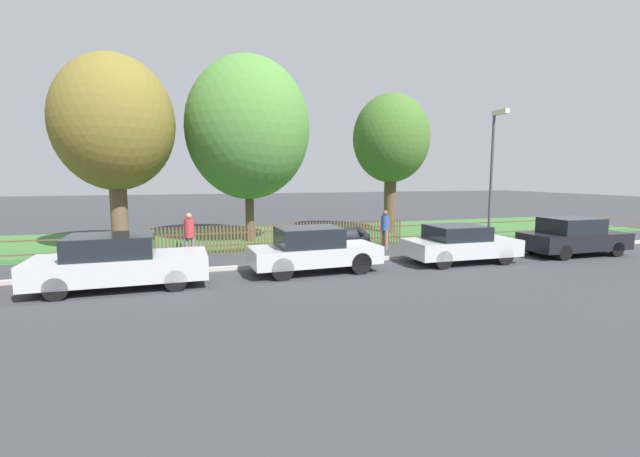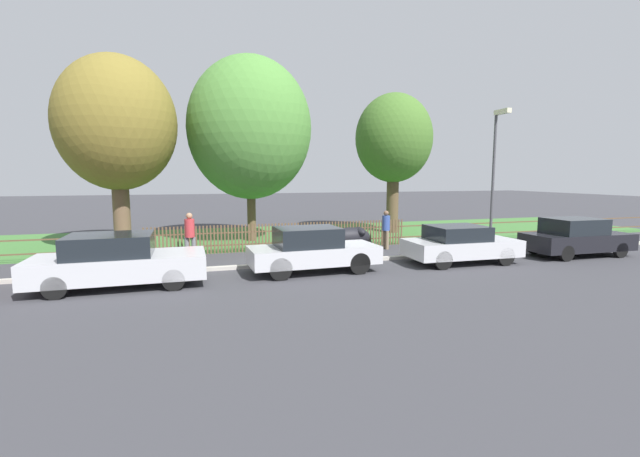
{
  "view_description": "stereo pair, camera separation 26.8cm",
  "coord_description": "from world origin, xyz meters",
  "px_view_note": "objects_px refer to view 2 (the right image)",
  "views": [
    {
      "loc": [
        -3.78,
        -13.64,
        3.01
      ],
      "look_at": [
        0.92,
        1.11,
        1.1
      ],
      "focal_mm": 24.0,
      "sensor_mm": 36.0,
      "label": 1
    },
    {
      "loc": [
        -3.52,
        -13.72,
        3.01
      ],
      "look_at": [
        0.92,
        1.11,
        1.1
      ],
      "focal_mm": 24.0,
      "sensor_mm": 36.0,
      "label": 2
    }
  ],
  "objects_px": {
    "parked_car_white_van": "(576,237)",
    "parked_car_navy_estate": "(312,250)",
    "tree_behind_motorcycle": "(250,129)",
    "tree_nearest_kerb": "(117,124)",
    "covered_motorcycle": "(350,237)",
    "tree_mid_park": "(394,139)",
    "pedestrian_by_lamp": "(386,227)",
    "parked_car_red_compact": "(460,244)",
    "pedestrian_near_fence": "(190,233)",
    "parked_car_black_saloon": "(118,261)",
    "street_lamp": "(496,163)"
  },
  "relations": [
    {
      "from": "parked_car_black_saloon",
      "to": "tree_mid_park",
      "type": "relative_size",
      "value": 0.62
    },
    {
      "from": "parked_car_red_compact",
      "to": "pedestrian_by_lamp",
      "type": "bearing_deg",
      "value": 110.84
    },
    {
      "from": "tree_mid_park",
      "to": "street_lamp",
      "type": "relative_size",
      "value": 1.31
    },
    {
      "from": "parked_car_black_saloon",
      "to": "tree_nearest_kerb",
      "type": "distance_m",
      "value": 7.82
    },
    {
      "from": "tree_nearest_kerb",
      "to": "pedestrian_near_fence",
      "type": "bearing_deg",
      "value": -49.3
    },
    {
      "from": "covered_motorcycle",
      "to": "tree_behind_motorcycle",
      "type": "distance_m",
      "value": 7.12
    },
    {
      "from": "covered_motorcycle",
      "to": "parked_car_red_compact",
      "type": "bearing_deg",
      "value": -43.13
    },
    {
      "from": "parked_car_red_compact",
      "to": "parked_car_white_van",
      "type": "bearing_deg",
      "value": -0.06
    },
    {
      "from": "tree_behind_motorcycle",
      "to": "parked_car_black_saloon",
      "type": "bearing_deg",
      "value": -122.15
    },
    {
      "from": "pedestrian_by_lamp",
      "to": "parked_car_white_van",
      "type": "bearing_deg",
      "value": -123.67
    },
    {
      "from": "parked_car_white_van",
      "to": "covered_motorcycle",
      "type": "height_order",
      "value": "parked_car_white_van"
    },
    {
      "from": "parked_car_navy_estate",
      "to": "pedestrian_near_fence",
      "type": "xyz_separation_m",
      "value": [
        -3.66,
        3.19,
        0.24
      ]
    },
    {
      "from": "tree_nearest_kerb",
      "to": "pedestrian_by_lamp",
      "type": "height_order",
      "value": "tree_nearest_kerb"
    },
    {
      "from": "tree_nearest_kerb",
      "to": "pedestrian_by_lamp",
      "type": "distance_m",
      "value": 11.59
    },
    {
      "from": "covered_motorcycle",
      "to": "tree_mid_park",
      "type": "relative_size",
      "value": 0.26
    },
    {
      "from": "street_lamp",
      "to": "parked_car_navy_estate",
      "type": "bearing_deg",
      "value": -168.3
    },
    {
      "from": "tree_mid_park",
      "to": "parked_car_navy_estate",
      "type": "bearing_deg",
      "value": -129.96
    },
    {
      "from": "parked_car_black_saloon",
      "to": "parked_car_red_compact",
      "type": "height_order",
      "value": "parked_car_black_saloon"
    },
    {
      "from": "parked_car_black_saloon",
      "to": "covered_motorcycle",
      "type": "distance_m",
      "value": 8.31
    },
    {
      "from": "parked_car_red_compact",
      "to": "pedestrian_by_lamp",
      "type": "height_order",
      "value": "pedestrian_by_lamp"
    },
    {
      "from": "tree_mid_park",
      "to": "parked_car_white_van",
      "type": "bearing_deg",
      "value": -66.01
    },
    {
      "from": "parked_car_navy_estate",
      "to": "parked_car_white_van",
      "type": "height_order",
      "value": "parked_car_white_van"
    },
    {
      "from": "covered_motorcycle",
      "to": "tree_nearest_kerb",
      "type": "relative_size",
      "value": 0.25
    },
    {
      "from": "parked_car_white_van",
      "to": "tree_mid_park",
      "type": "height_order",
      "value": "tree_mid_park"
    },
    {
      "from": "parked_car_white_van",
      "to": "parked_car_navy_estate",
      "type": "bearing_deg",
      "value": 179.85
    },
    {
      "from": "parked_car_navy_estate",
      "to": "tree_nearest_kerb",
      "type": "relative_size",
      "value": 0.52
    },
    {
      "from": "pedestrian_by_lamp",
      "to": "parked_car_navy_estate",
      "type": "bearing_deg",
      "value": 124.45
    },
    {
      "from": "parked_car_black_saloon",
      "to": "pedestrian_near_fence",
      "type": "height_order",
      "value": "pedestrian_near_fence"
    },
    {
      "from": "covered_motorcycle",
      "to": "pedestrian_by_lamp",
      "type": "xyz_separation_m",
      "value": [
        1.81,
        0.65,
        0.25
      ]
    },
    {
      "from": "street_lamp",
      "to": "tree_nearest_kerb",
      "type": "bearing_deg",
      "value": 162.13
    },
    {
      "from": "covered_motorcycle",
      "to": "parked_car_navy_estate",
      "type": "bearing_deg",
      "value": -131.83
    },
    {
      "from": "parked_car_black_saloon",
      "to": "parked_car_navy_estate",
      "type": "distance_m",
      "value": 5.53
    },
    {
      "from": "parked_car_red_compact",
      "to": "street_lamp",
      "type": "xyz_separation_m",
      "value": [
        2.7,
        1.74,
        2.84
      ]
    },
    {
      "from": "tree_behind_motorcycle",
      "to": "pedestrian_by_lamp",
      "type": "xyz_separation_m",
      "value": [
        5.01,
        -3.85,
        -4.24
      ]
    },
    {
      "from": "tree_behind_motorcycle",
      "to": "tree_nearest_kerb",
      "type": "bearing_deg",
      "value": -170.84
    },
    {
      "from": "parked_car_white_van",
      "to": "parked_car_red_compact",
      "type": "bearing_deg",
      "value": 179.72
    },
    {
      "from": "tree_behind_motorcycle",
      "to": "pedestrian_near_fence",
      "type": "height_order",
      "value": "tree_behind_motorcycle"
    },
    {
      "from": "parked_car_black_saloon",
      "to": "parked_car_red_compact",
      "type": "distance_m",
      "value": 10.83
    },
    {
      "from": "parked_car_black_saloon",
      "to": "pedestrian_near_fence",
      "type": "relative_size",
      "value": 2.63
    },
    {
      "from": "parked_car_black_saloon",
      "to": "street_lamp",
      "type": "bearing_deg",
      "value": 7.1
    },
    {
      "from": "tree_nearest_kerb",
      "to": "parked_car_navy_estate",
      "type": "bearing_deg",
      "value": -44.84
    },
    {
      "from": "tree_mid_park",
      "to": "pedestrian_by_lamp",
      "type": "bearing_deg",
      "value": -118.91
    },
    {
      "from": "parked_car_navy_estate",
      "to": "street_lamp",
      "type": "distance_m",
      "value": 8.64
    },
    {
      "from": "pedestrian_near_fence",
      "to": "pedestrian_by_lamp",
      "type": "height_order",
      "value": "pedestrian_near_fence"
    },
    {
      "from": "pedestrian_by_lamp",
      "to": "street_lamp",
      "type": "relative_size",
      "value": 0.29
    },
    {
      "from": "parked_car_red_compact",
      "to": "tree_behind_motorcycle",
      "type": "distance_m",
      "value": 10.53
    },
    {
      "from": "parked_car_navy_estate",
      "to": "pedestrian_by_lamp",
      "type": "xyz_separation_m",
      "value": [
        4.09,
        3.29,
        0.18
      ]
    },
    {
      "from": "parked_car_white_van",
      "to": "pedestrian_by_lamp",
      "type": "bearing_deg",
      "value": 151.59
    },
    {
      "from": "tree_behind_motorcycle",
      "to": "pedestrian_by_lamp",
      "type": "relative_size",
      "value": 5.24
    },
    {
      "from": "covered_motorcycle",
      "to": "tree_nearest_kerb",
      "type": "bearing_deg",
      "value": 156.07
    }
  ]
}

